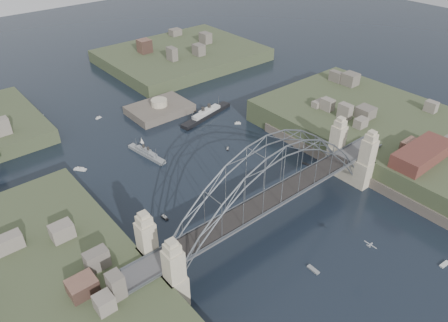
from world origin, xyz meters
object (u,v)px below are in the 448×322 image
fort_island (160,114)px  ocean_liner (206,114)px  naval_cruiser_near (147,153)px  naval_cruiser_far (42,125)px  bridge (273,185)px  wharf_shed (422,154)px

fort_island → ocean_liner: size_ratio=0.90×
fort_island → naval_cruiser_near: 29.51m
naval_cruiser_far → bridge: bearing=-73.4°
wharf_shed → naval_cruiser_far: (-69.86, 100.87, -9.17)m
bridge → wharf_shed: bridge is taller
wharf_shed → naval_cruiser_far: bearing=124.7°
ocean_liner → naval_cruiser_near: bearing=-164.0°
ocean_liner → naval_cruiser_far: bearing=148.3°
bridge → wharf_shed: size_ratio=4.20×
fort_island → naval_cruiser_near: (-19.19, -22.39, 1.08)m
ocean_liner → bridge: bearing=-112.6°
naval_cruiser_far → wharf_shed: bearing=-55.3°
naval_cruiser_near → ocean_liner: bearing=16.0°
fort_island → ocean_liner: (11.44, -13.58, 1.27)m
fort_island → naval_cruiser_near: bearing=-130.6°
bridge → fort_island: (12.00, 70.00, -12.66)m
bridge → ocean_liner: bridge is taller
naval_cruiser_near → ocean_liner: (30.63, 8.80, 0.19)m
bridge → fort_island: bearing=80.3°
wharf_shed → naval_cruiser_near: bearing=129.7°
bridge → fort_island: 72.14m
naval_cruiser_near → ocean_liner: ocean_liner is taller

